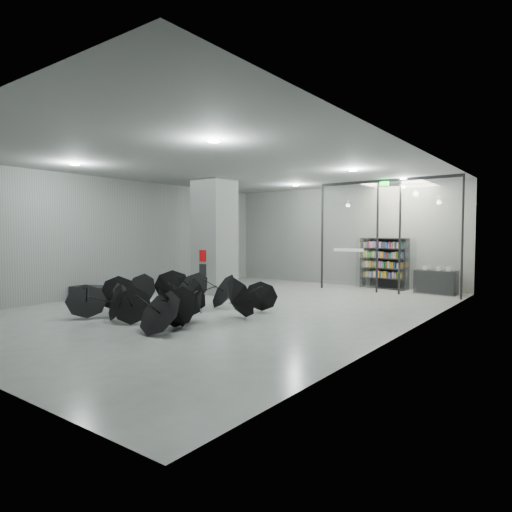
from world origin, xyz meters
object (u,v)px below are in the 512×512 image
Objects in this scene: column at (215,237)px; bookshelf at (384,263)px; shop_counter at (436,282)px; umbrella_cluster at (172,303)px; bench at (94,293)px.

bookshelf is (4.39, 4.75, -1.03)m from column.
shop_counter is at bearing -1.43° from bookshelf.
column is 6.55m from bookshelf.
column is 0.78× the size of umbrella_cluster.
umbrella_cluster is at bearing -96.55° from bookshelf.
shop_counter is 0.27× the size of umbrella_cluster.
bench is (-1.90, -3.60, -1.78)m from column.
umbrella_cluster is (3.79, -0.17, 0.08)m from bench.
shop_counter is at bearing 61.02° from umbrella_cluster.
shop_counter is (6.39, 4.35, -1.59)m from column.
bookshelf reaches higher than bench.
bench is 3.79m from umbrella_cluster.
shop_counter is (2.00, -0.40, -0.56)m from bookshelf.
bench is 0.27× the size of umbrella_cluster.
bench is 1.01× the size of shop_counter.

